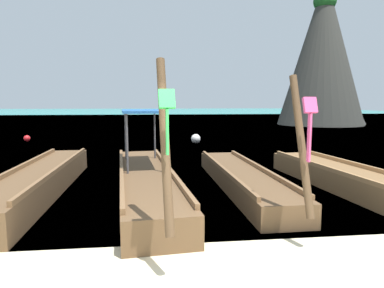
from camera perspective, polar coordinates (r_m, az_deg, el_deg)
sea_water at (r=65.08m, az=-5.83°, el=5.05°), size 120.00×120.00×0.00m
longtail_boat_orange_ribbon at (r=8.95m, az=-24.33°, el=-5.74°), size 1.15×7.23×2.56m
longtail_boat_green_ribbon at (r=8.31m, az=-7.84°, el=-5.95°), size 1.87×7.65×2.81m
longtail_boat_pink_ribbon at (r=8.83m, az=8.40°, el=-5.75°), size 1.21×6.86×2.66m
longtail_boat_red_ribbon at (r=9.71m, az=23.38°, el=-4.97°), size 1.61×5.55×2.42m
karst_rock at (r=36.56m, az=21.47°, el=13.85°), size 9.27×8.22×14.36m
mooring_buoy_near at (r=21.18m, az=-26.11°, el=0.85°), size 0.36×0.36×0.36m
mooring_buoy_far at (r=18.18m, az=0.64°, el=0.89°), size 0.51×0.51×0.51m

